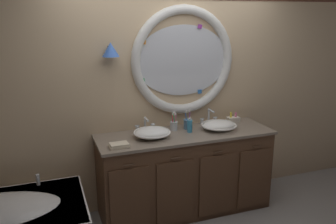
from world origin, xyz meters
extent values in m
plane|color=gray|center=(0.00, 0.00, 0.00)|extent=(14.00, 14.00, 0.00)
cube|color=#D6B78E|center=(0.00, 0.59, 1.30)|extent=(6.40, 0.08, 2.60)
ellipsoid|color=silver|center=(0.15, 0.54, 1.64)|extent=(1.08, 0.02, 0.77)
torus|color=silver|center=(0.15, 0.53, 1.64)|extent=(1.18, 0.10, 1.18)
cube|color=teal|center=(0.69, 0.52, 1.67)|extent=(0.05, 0.01, 0.05)
cube|color=purple|center=(0.33, 0.52, 2.00)|extent=(0.05, 0.01, 0.05)
cube|color=orange|center=(-0.30, 0.52, 1.85)|extent=(0.05, 0.01, 0.05)
cube|color=green|center=(-0.32, 0.52, 1.45)|extent=(0.05, 0.01, 0.05)
cube|color=#2866B7|center=(0.35, 0.52, 1.28)|extent=(0.05, 0.01, 0.05)
cylinder|color=#4C3823|center=(-0.66, 0.51, 1.81)|extent=(0.02, 0.09, 0.02)
cone|color=blue|center=(-0.66, 0.46, 1.79)|extent=(0.17, 0.17, 0.14)
cube|color=brown|center=(0.07, 0.26, 0.44)|extent=(1.86, 0.58, 0.88)
cube|color=gray|center=(0.07, 0.26, 0.89)|extent=(1.89, 0.62, 0.03)
cube|color=gray|center=(0.07, 0.54, 0.82)|extent=(1.86, 0.02, 0.11)
cube|color=brown|center=(-0.63, -0.04, 0.40)|extent=(0.39, 0.02, 0.67)
cylinder|color=#422D1E|center=(-0.63, -0.06, 0.77)|extent=(0.10, 0.01, 0.01)
cube|color=brown|center=(-0.17, -0.04, 0.40)|extent=(0.39, 0.02, 0.67)
cylinder|color=#422D1E|center=(-0.17, -0.06, 0.77)|extent=(0.10, 0.01, 0.01)
cube|color=brown|center=(0.30, -0.04, 0.40)|extent=(0.39, 0.02, 0.67)
cylinder|color=#422D1E|center=(0.30, -0.06, 0.77)|extent=(0.10, 0.01, 0.01)
cube|color=brown|center=(0.76, -0.04, 0.40)|extent=(0.39, 0.02, 0.67)
cylinder|color=#422D1E|center=(0.76, -0.06, 0.77)|extent=(0.10, 0.01, 0.01)
cylinder|color=silver|center=(-1.44, 0.32, 0.59)|extent=(0.04, 0.04, 0.11)
ellipsoid|color=white|center=(-0.32, 0.23, 0.96)|extent=(0.36, 0.29, 0.11)
torus|color=white|center=(-0.32, 0.23, 0.97)|extent=(0.38, 0.38, 0.02)
cylinder|color=silver|center=(-0.32, 0.23, 0.97)|extent=(0.03, 0.03, 0.01)
ellipsoid|color=white|center=(0.45, 0.23, 0.96)|extent=(0.37, 0.28, 0.10)
torus|color=white|center=(0.45, 0.23, 0.96)|extent=(0.39, 0.39, 0.02)
cylinder|color=silver|center=(0.45, 0.23, 0.96)|extent=(0.03, 0.03, 0.01)
cylinder|color=silver|center=(-0.32, 0.48, 0.92)|extent=(0.05, 0.05, 0.02)
cylinder|color=silver|center=(-0.32, 0.48, 0.99)|extent=(0.02, 0.02, 0.12)
sphere|color=silver|center=(-0.32, 0.48, 1.05)|extent=(0.03, 0.03, 0.03)
cylinder|color=silver|center=(-0.32, 0.42, 1.05)|extent=(0.02, 0.12, 0.02)
cylinder|color=silver|center=(-0.40, 0.48, 0.94)|extent=(0.04, 0.04, 0.06)
cylinder|color=silver|center=(-0.23, 0.48, 0.94)|extent=(0.04, 0.04, 0.06)
cube|color=silver|center=(-0.40, 0.48, 0.97)|extent=(0.05, 0.01, 0.01)
cube|color=silver|center=(-0.23, 0.48, 0.97)|extent=(0.05, 0.01, 0.01)
cylinder|color=silver|center=(0.45, 0.48, 0.92)|extent=(0.05, 0.05, 0.02)
cylinder|color=silver|center=(0.45, 0.48, 1.00)|extent=(0.02, 0.02, 0.15)
sphere|color=silver|center=(0.45, 0.48, 1.08)|extent=(0.03, 0.03, 0.03)
cylinder|color=silver|center=(0.45, 0.41, 1.08)|extent=(0.02, 0.13, 0.02)
cylinder|color=silver|center=(0.36, 0.48, 0.94)|extent=(0.04, 0.04, 0.06)
cylinder|color=silver|center=(0.53, 0.48, 0.94)|extent=(0.04, 0.04, 0.06)
cube|color=silver|center=(0.36, 0.48, 0.97)|extent=(0.05, 0.01, 0.01)
cube|color=silver|center=(0.53, 0.48, 0.97)|extent=(0.05, 0.01, 0.01)
cylinder|color=silver|center=(-0.02, 0.38, 0.95)|extent=(0.08, 0.08, 0.09)
torus|color=silver|center=(-0.02, 0.38, 1.00)|extent=(0.09, 0.09, 0.01)
cylinder|color=pink|center=(0.00, 0.39, 1.00)|extent=(0.03, 0.01, 0.16)
cube|color=white|center=(0.00, 0.39, 1.09)|extent=(0.02, 0.02, 0.02)
cylinder|color=pink|center=(-0.02, 0.40, 1.01)|extent=(0.03, 0.03, 0.18)
cube|color=white|center=(-0.02, 0.40, 1.11)|extent=(0.02, 0.02, 0.02)
cylinder|color=#E0383D|center=(-0.03, 0.38, 1.00)|extent=(0.03, 0.03, 0.16)
cube|color=white|center=(-0.03, 0.38, 1.09)|extent=(0.02, 0.02, 0.03)
cylinder|color=green|center=(-0.02, 0.37, 1.01)|extent=(0.04, 0.04, 0.18)
cube|color=white|center=(-0.02, 0.37, 1.12)|extent=(0.02, 0.02, 0.03)
cylinder|color=slate|center=(0.14, 0.38, 0.96)|extent=(0.08, 0.08, 0.10)
torus|color=slate|center=(0.14, 0.38, 1.01)|extent=(0.09, 0.09, 0.01)
cylinder|color=purple|center=(0.16, 0.38, 1.01)|extent=(0.01, 0.03, 0.18)
cube|color=white|center=(0.16, 0.38, 1.11)|extent=(0.02, 0.02, 0.02)
cylinder|color=blue|center=(0.13, 0.38, 1.01)|extent=(0.04, 0.02, 0.17)
cube|color=white|center=(0.13, 0.38, 1.10)|extent=(0.02, 0.02, 0.02)
cylinder|color=#388EBC|center=(0.12, 0.26, 0.98)|extent=(0.06, 0.06, 0.13)
cylinder|color=silver|center=(0.12, 0.26, 1.05)|extent=(0.03, 0.03, 0.02)
cylinder|color=silver|center=(0.12, 0.24, 1.07)|extent=(0.01, 0.04, 0.01)
cube|color=beige|center=(-0.69, 0.08, 0.92)|extent=(0.19, 0.13, 0.02)
cube|color=beige|center=(-0.69, 0.08, 0.94)|extent=(0.18, 0.12, 0.02)
cube|color=beige|center=(0.74, 0.43, 0.94)|extent=(0.14, 0.09, 0.06)
cylinder|color=yellow|center=(0.71, 0.43, 1.00)|extent=(0.02, 0.02, 0.06)
cylinder|color=pink|center=(0.78, 0.43, 0.99)|extent=(0.02, 0.02, 0.05)
camera|label=1|loc=(-1.32, -2.99, 2.10)|focal=37.29mm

